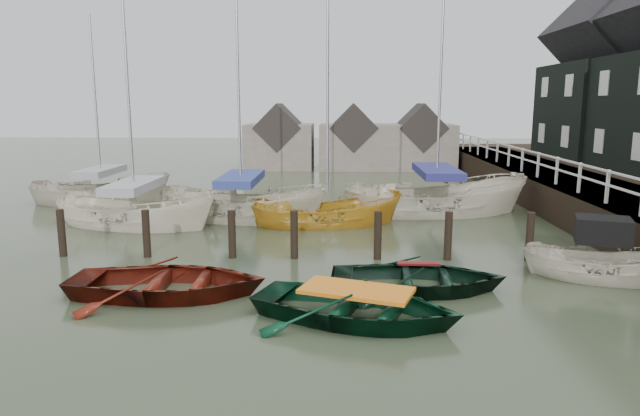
{
  "coord_description": "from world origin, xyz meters",
  "views": [
    {
      "loc": [
        0.1,
        -12.92,
        4.44
      ],
      "look_at": [
        -0.47,
        3.47,
        1.4
      ],
      "focal_mm": 32.0,
      "sensor_mm": 36.0,
      "label": 1
    }
  ],
  "objects_px": {
    "sailboat_c": "(327,224)",
    "sailboat_e": "(102,201)",
    "sailboat_d": "(436,212)",
    "rowboat_green": "(356,320)",
    "motorboat": "(602,275)",
    "rowboat_red": "(169,295)",
    "rowboat_dkgreen": "(418,290)",
    "sailboat_b": "(242,217)",
    "sailboat_a": "(136,224)"
  },
  "relations": [
    {
      "from": "rowboat_dkgreen",
      "to": "motorboat",
      "type": "height_order",
      "value": "motorboat"
    },
    {
      "from": "rowboat_green",
      "to": "sailboat_c",
      "type": "bearing_deg",
      "value": 24.16
    },
    {
      "from": "rowboat_dkgreen",
      "to": "sailboat_c",
      "type": "distance_m",
      "value": 7.83
    },
    {
      "from": "rowboat_green",
      "to": "sailboat_c",
      "type": "xyz_separation_m",
      "value": [
        -0.81,
        9.48,
        0.02
      ]
    },
    {
      "from": "sailboat_d",
      "to": "sailboat_e",
      "type": "bearing_deg",
      "value": 74.36
    },
    {
      "from": "motorboat",
      "to": "sailboat_b",
      "type": "relative_size",
      "value": 0.35
    },
    {
      "from": "rowboat_dkgreen",
      "to": "sailboat_d",
      "type": "relative_size",
      "value": 0.31
    },
    {
      "from": "rowboat_red",
      "to": "sailboat_b",
      "type": "height_order",
      "value": "sailboat_b"
    },
    {
      "from": "rowboat_green",
      "to": "motorboat",
      "type": "xyz_separation_m",
      "value": [
        6.34,
        3.0,
        0.11
      ]
    },
    {
      "from": "sailboat_d",
      "to": "sailboat_c",
      "type": "bearing_deg",
      "value": 110.15
    },
    {
      "from": "rowboat_red",
      "to": "sailboat_d",
      "type": "distance_m",
      "value": 13.01
    },
    {
      "from": "motorboat",
      "to": "sailboat_e",
      "type": "distance_m",
      "value": 20.59
    },
    {
      "from": "rowboat_green",
      "to": "sailboat_e",
      "type": "xyz_separation_m",
      "value": [
        -11.12,
        13.91,
        0.06
      ]
    },
    {
      "from": "rowboat_dkgreen",
      "to": "motorboat",
      "type": "bearing_deg",
      "value": -75.67
    },
    {
      "from": "sailboat_c",
      "to": "rowboat_dkgreen",
      "type": "bearing_deg",
      "value": -172.89
    },
    {
      "from": "sailboat_b",
      "to": "sailboat_c",
      "type": "distance_m",
      "value": 3.44
    },
    {
      "from": "sailboat_a",
      "to": "sailboat_c",
      "type": "bearing_deg",
      "value": -71.45
    },
    {
      "from": "sailboat_a",
      "to": "sailboat_b",
      "type": "xyz_separation_m",
      "value": [
        3.66,
        1.35,
        -0.0
      ]
    },
    {
      "from": "rowboat_green",
      "to": "sailboat_a",
      "type": "height_order",
      "value": "sailboat_a"
    },
    {
      "from": "rowboat_green",
      "to": "sailboat_b",
      "type": "relative_size",
      "value": 0.37
    },
    {
      "from": "sailboat_a",
      "to": "sailboat_d",
      "type": "bearing_deg",
      "value": -61.97
    },
    {
      "from": "rowboat_red",
      "to": "rowboat_green",
      "type": "bearing_deg",
      "value": -108.25
    },
    {
      "from": "sailboat_a",
      "to": "sailboat_b",
      "type": "bearing_deg",
      "value": -55.53
    },
    {
      "from": "rowboat_green",
      "to": "sailboat_a",
      "type": "bearing_deg",
      "value": 60.38
    },
    {
      "from": "sailboat_c",
      "to": "sailboat_e",
      "type": "bearing_deg",
      "value": 56.37
    },
    {
      "from": "sailboat_a",
      "to": "sailboat_e",
      "type": "height_order",
      "value": "sailboat_a"
    },
    {
      "from": "rowboat_green",
      "to": "rowboat_dkgreen",
      "type": "relative_size",
      "value": 1.04
    },
    {
      "from": "rowboat_green",
      "to": "sailboat_b",
      "type": "xyz_separation_m",
      "value": [
        -4.15,
        10.3,
        0.06
      ]
    },
    {
      "from": "sailboat_c",
      "to": "sailboat_d",
      "type": "bearing_deg",
      "value": -72.97
    },
    {
      "from": "motorboat",
      "to": "sailboat_e",
      "type": "relative_size",
      "value": 0.44
    },
    {
      "from": "motorboat",
      "to": "sailboat_c",
      "type": "distance_m",
      "value": 9.65
    },
    {
      "from": "rowboat_dkgreen",
      "to": "sailboat_b",
      "type": "distance_m",
      "value": 10.06
    },
    {
      "from": "sailboat_a",
      "to": "sailboat_c",
      "type": "distance_m",
      "value": 7.02
    },
    {
      "from": "sailboat_c",
      "to": "sailboat_e",
      "type": "relative_size",
      "value": 1.08
    },
    {
      "from": "motorboat",
      "to": "rowboat_green",
      "type": "bearing_deg",
      "value": 134.03
    },
    {
      "from": "rowboat_dkgreen",
      "to": "sailboat_b",
      "type": "bearing_deg",
      "value": 37.1
    },
    {
      "from": "rowboat_red",
      "to": "sailboat_d",
      "type": "relative_size",
      "value": 0.34
    },
    {
      "from": "rowboat_red",
      "to": "motorboat",
      "type": "height_order",
      "value": "motorboat"
    },
    {
      "from": "rowboat_dkgreen",
      "to": "sailboat_a",
      "type": "height_order",
      "value": "sailboat_a"
    },
    {
      "from": "rowboat_red",
      "to": "sailboat_d",
      "type": "xyz_separation_m",
      "value": [
        7.91,
        10.33,
        0.06
      ]
    },
    {
      "from": "motorboat",
      "to": "sailboat_d",
      "type": "bearing_deg",
      "value": 36.39
    },
    {
      "from": "sailboat_c",
      "to": "sailboat_d",
      "type": "xyz_separation_m",
      "value": [
        4.37,
        2.26,
        0.05
      ]
    },
    {
      "from": "rowboat_red",
      "to": "rowboat_green",
      "type": "relative_size",
      "value": 1.05
    },
    {
      "from": "sailboat_a",
      "to": "motorboat",
      "type": "bearing_deg",
      "value": -98.59
    },
    {
      "from": "rowboat_red",
      "to": "sailboat_c",
      "type": "xyz_separation_m",
      "value": [
        3.54,
        8.07,
        0.02
      ]
    },
    {
      "from": "sailboat_b",
      "to": "rowboat_dkgreen",
      "type": "bearing_deg",
      "value": -132.35
    },
    {
      "from": "motorboat",
      "to": "sailboat_e",
      "type": "height_order",
      "value": "sailboat_e"
    },
    {
      "from": "sailboat_c",
      "to": "rowboat_green",
      "type": "bearing_deg",
      "value": 174.52
    },
    {
      "from": "sailboat_e",
      "to": "sailboat_c",
      "type": "bearing_deg",
      "value": -128.6
    },
    {
      "from": "sailboat_a",
      "to": "rowboat_green",
      "type": "bearing_deg",
      "value": -124.66
    }
  ]
}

